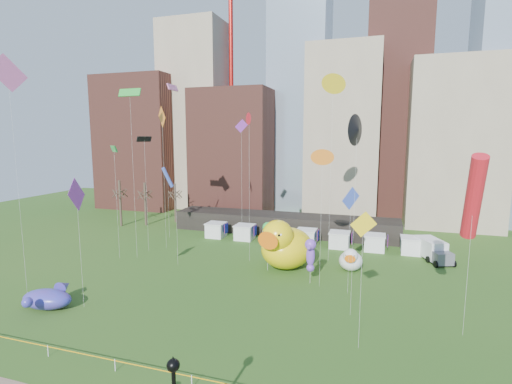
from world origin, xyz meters
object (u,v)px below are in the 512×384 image
(small_duck, at_px, (351,260))
(whale_inflatable, at_px, (48,298))
(box_truck, at_px, (433,250))
(seahorse_green, at_px, (267,235))
(big_duck, at_px, (285,245))
(seahorse_purple, at_px, (310,253))

(small_duck, height_order, whale_inflatable, small_duck)
(box_truck, bearing_deg, seahorse_green, -172.75)
(big_duck, relative_size, small_duck, 2.36)
(big_duck, height_order, seahorse_green, big_duck)
(big_duck, distance_m, whale_inflatable, 26.27)
(big_duck, relative_size, seahorse_purple, 1.79)
(seahorse_green, relative_size, whale_inflatable, 0.97)
(small_duck, xyz_separation_m, seahorse_green, (-9.79, -3.06, 3.17))
(small_duck, relative_size, box_truck, 0.59)
(whale_inflatable, distance_m, box_truck, 46.25)
(seahorse_green, bearing_deg, seahorse_purple, -38.18)
(big_duck, distance_m, seahorse_green, 2.79)
(seahorse_purple, xyz_separation_m, box_truck, (14.24, 13.49, -2.23))
(box_truck, bearing_deg, big_duck, -173.44)
(big_duck, distance_m, seahorse_purple, 5.54)
(small_duck, distance_m, box_truck, 12.85)
(big_duck, distance_m, small_duck, 8.24)
(small_duck, distance_m, seahorse_green, 10.74)
(big_duck, bearing_deg, seahorse_purple, -28.09)
(big_duck, bearing_deg, box_truck, 45.42)
(big_duck, bearing_deg, seahorse_green, -127.76)
(small_duck, bearing_deg, seahorse_purple, -126.68)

